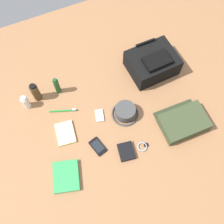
{
  "coord_description": "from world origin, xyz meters",
  "views": [
    {
      "loc": [
        -0.28,
        -0.63,
        1.54
      ],
      "look_at": [
        0.0,
        0.0,
        0.04
      ],
      "focal_mm": 41.93,
      "sensor_mm": 36.0,
      "label": 1
    }
  ],
  "objects_px": {
    "media_player": "(99,116)",
    "wallet": "(126,151)",
    "shampoo_bottle": "(57,86)",
    "notepad": "(66,134)",
    "backpack": "(152,63)",
    "toothbrush": "(65,111)",
    "bucket_hat": "(125,112)",
    "toiletry_pouch": "(183,122)",
    "cologne_bottle": "(36,92)",
    "cell_phone": "(98,146)",
    "wristwatch": "(143,146)",
    "paperback_novel": "(66,176)",
    "toothpaste_tube": "(26,102)"
  },
  "relations": [
    {
      "from": "media_player",
      "to": "wallet",
      "type": "distance_m",
      "value": 0.29
    },
    {
      "from": "shampoo_bottle",
      "to": "notepad",
      "type": "xyz_separation_m",
      "value": [
        -0.06,
        -0.31,
        -0.06
      ]
    },
    {
      "from": "backpack",
      "to": "shampoo_bottle",
      "type": "distance_m",
      "value": 0.66
    },
    {
      "from": "toothbrush",
      "to": "notepad",
      "type": "height_order",
      "value": "toothbrush"
    },
    {
      "from": "bucket_hat",
      "to": "notepad",
      "type": "distance_m",
      "value": 0.4
    },
    {
      "from": "media_player",
      "to": "toiletry_pouch",
      "type": "bearing_deg",
      "value": -30.16
    },
    {
      "from": "toiletry_pouch",
      "to": "cologne_bottle",
      "type": "relative_size",
      "value": 1.9
    },
    {
      "from": "cell_phone",
      "to": "wristwatch",
      "type": "relative_size",
      "value": 1.74
    },
    {
      "from": "wallet",
      "to": "notepad",
      "type": "relative_size",
      "value": 0.73
    },
    {
      "from": "toiletry_pouch",
      "to": "wallet",
      "type": "bearing_deg",
      "value": -176.98
    },
    {
      "from": "wallet",
      "to": "toiletry_pouch",
      "type": "bearing_deg",
      "value": 13.13
    },
    {
      "from": "media_player",
      "to": "toothbrush",
      "type": "relative_size",
      "value": 0.56
    },
    {
      "from": "bucket_hat",
      "to": "paperback_novel",
      "type": "height_order",
      "value": "bucket_hat"
    },
    {
      "from": "backpack",
      "to": "notepad",
      "type": "distance_m",
      "value": 0.75
    },
    {
      "from": "toothpaste_tube",
      "to": "media_player",
      "type": "bearing_deg",
      "value": -32.79
    },
    {
      "from": "bucket_hat",
      "to": "wristwatch",
      "type": "distance_m",
      "value": 0.24
    },
    {
      "from": "backpack",
      "to": "paperback_novel",
      "type": "relative_size",
      "value": 1.51
    },
    {
      "from": "toothpaste_tube",
      "to": "toothbrush",
      "type": "height_order",
      "value": "toothpaste_tube"
    },
    {
      "from": "toiletry_pouch",
      "to": "toothbrush",
      "type": "bearing_deg",
      "value": 149.06
    },
    {
      "from": "cologne_bottle",
      "to": "toothpaste_tube",
      "type": "bearing_deg",
      "value": -158.87
    },
    {
      "from": "backpack",
      "to": "shampoo_bottle",
      "type": "height_order",
      "value": "backpack"
    },
    {
      "from": "shampoo_bottle",
      "to": "toothbrush",
      "type": "height_order",
      "value": "shampoo_bottle"
    },
    {
      "from": "toothbrush",
      "to": "paperback_novel",
      "type": "bearing_deg",
      "value": -108.47
    },
    {
      "from": "toothpaste_tube",
      "to": "cologne_bottle",
      "type": "height_order",
      "value": "cologne_bottle"
    },
    {
      "from": "wallet",
      "to": "backpack",
      "type": "bearing_deg",
      "value": 58.72
    },
    {
      "from": "backpack",
      "to": "toiletry_pouch",
      "type": "relative_size",
      "value": 1.1
    },
    {
      "from": "toothbrush",
      "to": "notepad",
      "type": "bearing_deg",
      "value": -107.56
    },
    {
      "from": "toothbrush",
      "to": "bucket_hat",
      "type": "bearing_deg",
      "value": -27.28
    },
    {
      "from": "bucket_hat",
      "to": "cell_phone",
      "type": "height_order",
      "value": "bucket_hat"
    },
    {
      "from": "toiletry_pouch",
      "to": "cologne_bottle",
      "type": "bearing_deg",
      "value": 144.47
    },
    {
      "from": "toothbrush",
      "to": "notepad",
      "type": "distance_m",
      "value": 0.16
    },
    {
      "from": "cell_phone",
      "to": "cologne_bottle",
      "type": "bearing_deg",
      "value": 115.75
    },
    {
      "from": "paperback_novel",
      "to": "media_player",
      "type": "xyz_separation_m",
      "value": [
        0.33,
        0.28,
        -0.01
      ]
    },
    {
      "from": "backpack",
      "to": "toothpaste_tube",
      "type": "bearing_deg",
      "value": 175.29
    },
    {
      "from": "cell_phone",
      "to": "wallet",
      "type": "bearing_deg",
      "value": -34.89
    },
    {
      "from": "toothpaste_tube",
      "to": "cell_phone",
      "type": "bearing_deg",
      "value": -55.08
    },
    {
      "from": "shampoo_bottle",
      "to": "cell_phone",
      "type": "bearing_deg",
      "value": -79.24
    },
    {
      "from": "toothpaste_tube",
      "to": "paperback_novel",
      "type": "xyz_separation_m",
      "value": [
        0.07,
        -0.54,
        -0.04
      ]
    },
    {
      "from": "cell_phone",
      "to": "media_player",
      "type": "height_order",
      "value": "cell_phone"
    },
    {
      "from": "notepad",
      "to": "bucket_hat",
      "type": "bearing_deg",
      "value": 3.99
    },
    {
      "from": "shampoo_bottle",
      "to": "wallet",
      "type": "bearing_deg",
      "value": -67.6
    },
    {
      "from": "toothpaste_tube",
      "to": "paperback_novel",
      "type": "height_order",
      "value": "toothpaste_tube"
    },
    {
      "from": "cologne_bottle",
      "to": "shampoo_bottle",
      "type": "xyz_separation_m",
      "value": [
        0.14,
        -0.01,
        -0.0
      ]
    },
    {
      "from": "paperback_novel",
      "to": "wristwatch",
      "type": "height_order",
      "value": "paperback_novel"
    },
    {
      "from": "bucket_hat",
      "to": "toothpaste_tube",
      "type": "relative_size",
      "value": 1.54
    },
    {
      "from": "toothbrush",
      "to": "wallet",
      "type": "height_order",
      "value": "wallet"
    },
    {
      "from": "toiletry_pouch",
      "to": "cologne_bottle",
      "type": "distance_m",
      "value": 0.96
    },
    {
      "from": "toiletry_pouch",
      "to": "cologne_bottle",
      "type": "xyz_separation_m",
      "value": [
        -0.78,
        0.56,
        0.04
      ]
    },
    {
      "from": "shampoo_bottle",
      "to": "notepad",
      "type": "bearing_deg",
      "value": -101.47
    },
    {
      "from": "bucket_hat",
      "to": "paperback_novel",
      "type": "bearing_deg",
      "value": -155.25
    }
  ]
}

